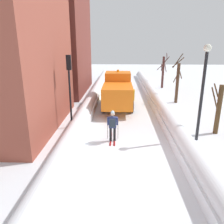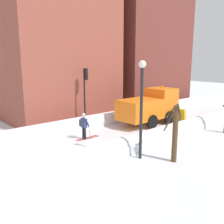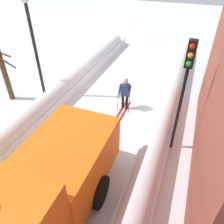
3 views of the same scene
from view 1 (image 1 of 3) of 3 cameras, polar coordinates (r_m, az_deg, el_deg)
ground_plane at (r=20.43m, az=3.07°, el=2.27°), size 80.00×80.00×0.00m
snowbank_left at (r=20.48m, az=-5.13°, el=3.50°), size 1.10×36.00×1.00m
snowbank_right at (r=20.59m, az=11.27°, el=3.30°), size 1.10×36.00×0.99m
building_brick_mid at (r=26.46m, az=-17.23°, el=24.95°), size 8.44×10.07×18.26m
plow_truck at (r=18.46m, az=1.47°, el=5.38°), size 3.20×5.98×3.12m
skier at (r=12.23m, az=0.15°, el=-3.24°), size 0.62×1.80×1.81m
traffic_light_pole at (r=14.09m, az=-10.95°, el=8.63°), size 0.28×0.42×4.64m
street_lamp at (r=12.75m, az=22.60°, el=7.17°), size 0.40×0.40×5.28m
bare_tree_near at (r=14.58m, az=25.87°, el=0.82°), size 0.66×1.05×3.18m
bare_tree_mid at (r=21.15m, az=16.59°, el=7.50°), size 1.05×0.88×4.46m
bare_tree_far at (r=28.06m, az=13.10°, el=10.20°), size 1.37×1.35×4.26m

